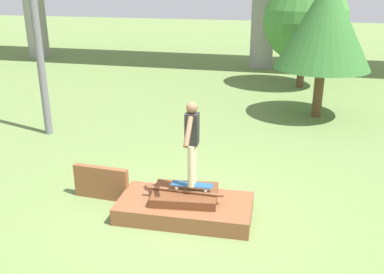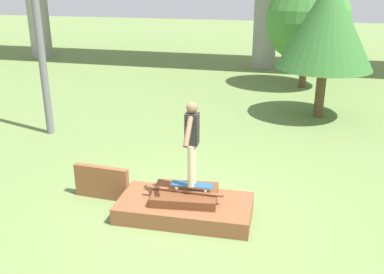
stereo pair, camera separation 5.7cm
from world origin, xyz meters
name	(u,v)px [view 1 (the left image)]	position (x,y,z in m)	size (l,w,h in m)	color
ground_plane	(185,215)	(0.00, 0.00, 0.00)	(80.00, 80.00, 0.00)	olive
scrap_pile	(185,206)	(0.00, 0.01, 0.19)	(2.44, 1.28, 0.52)	brown
scrap_plank_loose	(101,183)	(-1.74, 0.25, 0.33)	(1.11, 0.17, 0.66)	brown
skateboard	(192,185)	(0.12, 0.07, 0.60)	(0.75, 0.23, 0.09)	#23517F
skater	(192,139)	(0.12, 0.07, 1.47)	(0.23, 1.05, 1.51)	#C6B78E
tree_behind_left	(305,20)	(1.91, 10.68, 2.57)	(3.18, 3.18, 4.17)	brown
tree_behind_right	(325,23)	(2.44, 6.80, 2.82)	(2.84, 2.84, 4.15)	brown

